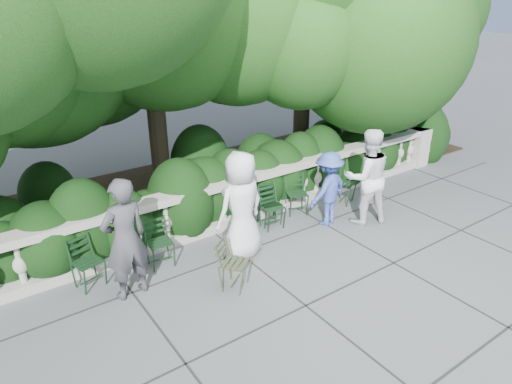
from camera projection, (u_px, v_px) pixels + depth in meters
ground at (290, 265)px, 7.81m from camera, size 90.00×90.00×0.00m
balustrade at (233, 202)px, 8.95m from camera, size 12.00×0.44×1.00m
shrub_hedge at (204, 203)px, 10.05m from camera, size 15.00×2.60×1.70m
tree_canopy at (220, 8)px, 8.92m from camera, size 15.04×6.52×6.78m
chair_a at (165, 269)px, 7.69m from camera, size 0.48×0.52×0.84m
chair_b at (97, 289)px, 7.18m from camera, size 0.54×0.57×0.84m
chair_c at (276, 230)px, 8.92m from camera, size 0.48×0.52×0.84m
chair_d at (349, 204)px, 10.00m from camera, size 0.60×0.62×0.84m
chair_e at (273, 227)px, 9.05m from camera, size 0.51×0.54×0.84m
chair_f at (298, 216)px, 9.47m from camera, size 0.59×0.61×0.84m
chair_weathered at (244, 289)px, 7.19m from camera, size 0.64×0.65×0.84m
person_businessman at (241, 206)px, 7.71m from camera, size 1.01×0.73×1.92m
person_woman_grey at (125, 239)px, 6.68m from camera, size 0.76×0.56×1.94m
person_casual_man at (367, 177)px, 8.88m from camera, size 1.14×1.03×1.93m
person_older_blue at (328, 189)px, 8.90m from camera, size 1.05×0.72×1.50m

